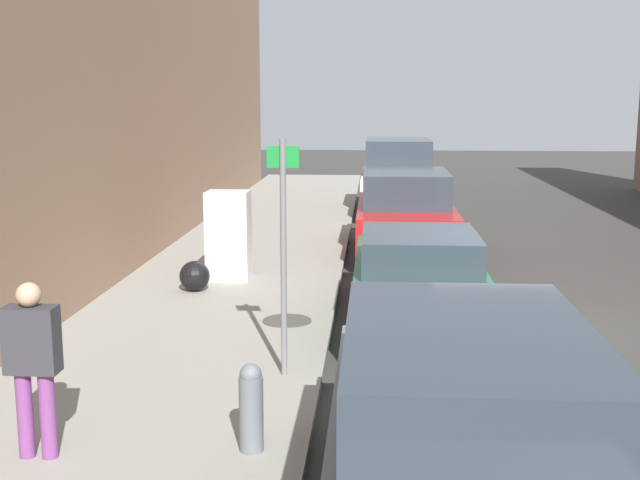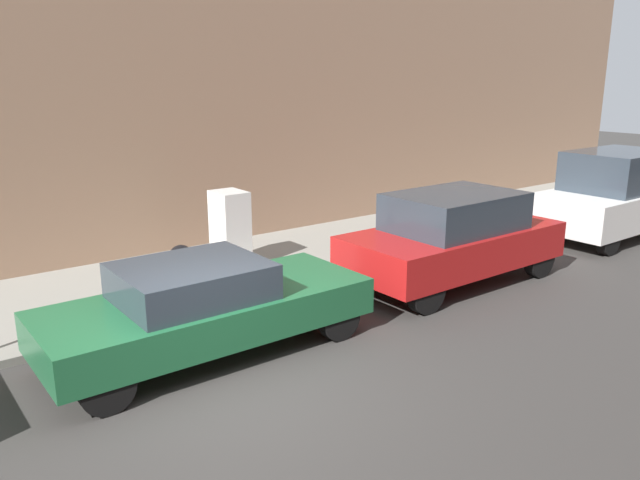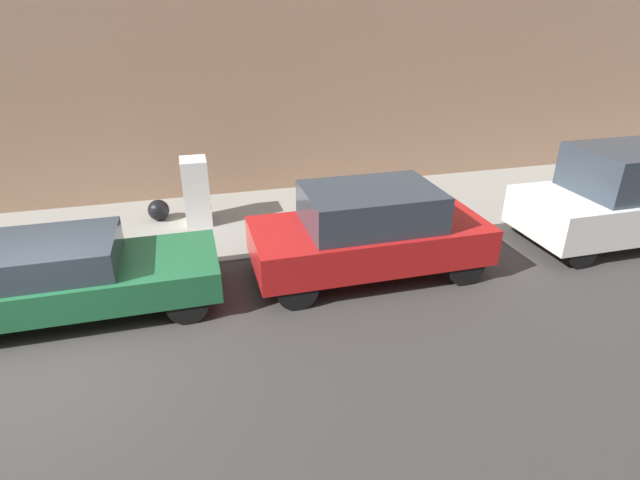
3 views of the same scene
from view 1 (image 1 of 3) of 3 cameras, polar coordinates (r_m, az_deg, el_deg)
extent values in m
plane|color=#383533|center=(11.77, 13.65, -6.38)|extent=(80.00, 80.00, 0.00)
cube|color=gray|center=(11.84, -8.44, -5.78)|extent=(3.83, 44.00, 0.13)
cube|color=white|center=(14.10, -6.52, 0.33)|extent=(0.74, 0.59, 1.56)
cube|color=black|center=(14.39, -6.31, 0.53)|extent=(0.01, 0.01, 1.48)
cube|color=yellow|center=(14.37, -6.69, 1.60)|extent=(0.16, 0.01, 0.22)
cube|color=red|center=(14.32, -6.35, 2.50)|extent=(0.67, 0.01, 0.05)
cube|color=red|center=(14.45, -6.28, -0.69)|extent=(0.67, 0.01, 0.05)
cylinder|color=#47443F|center=(11.53, -2.36, -5.75)|extent=(0.70, 0.70, 0.02)
cylinder|color=slate|center=(9.04, -2.61, -1.41)|extent=(0.07, 0.07, 2.71)
cube|color=#198C33|center=(8.90, -2.66, 5.91)|extent=(0.36, 0.02, 0.24)
cylinder|color=slate|center=(7.40, -4.91, -12.22)|extent=(0.22, 0.22, 0.70)
sphere|color=slate|center=(7.27, -4.96, -9.51)|extent=(0.20, 0.20, 0.20)
sphere|color=black|center=(13.40, -8.90, -2.55)|extent=(0.50, 0.50, 0.50)
cylinder|color=#7A3D7F|center=(7.69, -20.24, -11.57)|extent=(0.14, 0.14, 0.79)
cylinder|color=#7A3D7F|center=(7.61, -18.79, -11.72)|extent=(0.14, 0.14, 0.79)
cube|color=#333338|center=(7.43, -19.83, -6.69)|extent=(0.46, 0.22, 0.59)
sphere|color=tan|center=(7.33, -20.02, -3.67)|extent=(0.21, 0.21, 0.21)
cube|color=slate|center=(5.91, 10.25, -15.93)|extent=(1.90, 4.80, 0.70)
cube|color=#2D3842|center=(5.64, 10.48, -9.52)|extent=(1.67, 2.64, 0.70)
cylinder|color=black|center=(7.66, 2.41, -12.39)|extent=(0.22, 0.70, 0.70)
cylinder|color=black|center=(7.80, 14.85, -12.31)|extent=(0.22, 0.70, 0.70)
cube|color=#1E6038|center=(11.82, 6.98, -3.00)|extent=(1.85, 4.75, 0.55)
cube|color=#2D3842|center=(11.48, 7.10, -0.71)|extent=(1.63, 2.00, 0.50)
cylinder|color=black|center=(13.61, 3.22, -2.39)|extent=(0.22, 0.69, 0.69)
cylinder|color=black|center=(13.68, 9.89, -2.46)|extent=(0.22, 0.69, 0.69)
cylinder|color=black|center=(10.15, 2.96, -6.74)|extent=(0.22, 0.69, 0.69)
cylinder|color=black|center=(10.25, 11.94, -6.78)|extent=(0.22, 0.69, 0.69)
cube|color=red|center=(16.98, 6.06, 1.36)|extent=(1.98, 4.50, 0.70)
cube|color=#2D3842|center=(16.89, 6.11, 3.71)|extent=(1.74, 2.48, 0.70)
cylinder|color=black|center=(18.64, 3.22, 1.09)|extent=(0.22, 0.74, 0.74)
cylinder|color=black|center=(18.70, 8.50, 1.02)|extent=(0.22, 0.74, 0.74)
cylinder|color=black|center=(15.42, 3.06, -0.80)|extent=(0.22, 0.74, 0.74)
cylinder|color=black|center=(15.50, 9.44, -0.87)|extent=(0.22, 0.74, 0.74)
cube|color=silver|center=(23.00, 5.51, 3.73)|extent=(2.04, 4.84, 0.85)
cube|color=#2D3842|center=(22.92, 5.55, 5.97)|extent=(1.79, 2.66, 0.95)
cylinder|color=black|center=(24.87, 3.34, 3.25)|extent=(0.22, 0.65, 0.65)
cylinder|color=black|center=(24.92, 7.43, 3.20)|extent=(0.22, 0.65, 0.65)
cylinder|color=black|center=(21.22, 3.23, 2.07)|extent=(0.22, 0.65, 0.65)
cylinder|color=black|center=(21.28, 8.02, 2.01)|extent=(0.22, 0.65, 0.65)
camera|label=2|loc=(11.35, 52.25, 9.63)|focal=35.00mm
camera|label=3|loc=(16.27, 37.93, 13.56)|focal=28.00mm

